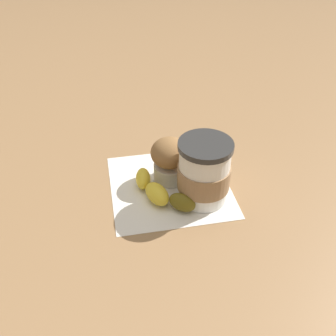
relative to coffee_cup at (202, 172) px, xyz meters
name	(u,v)px	position (x,y,z in m)	size (l,w,h in m)	color
ground_plane	(168,186)	(0.06, -0.03, -0.06)	(3.00, 3.00, 0.00)	#936D47
paper_napkin	(168,186)	(0.06, -0.03, -0.06)	(0.22, 0.22, 0.00)	white
coffee_cup	(202,172)	(0.00, 0.00, 0.00)	(0.09, 0.09, 0.12)	white
muffin	(171,159)	(0.05, -0.05, -0.01)	(0.07, 0.07, 0.09)	white
banana	(158,192)	(0.08, 0.01, -0.04)	(0.11, 0.11, 0.03)	yellow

